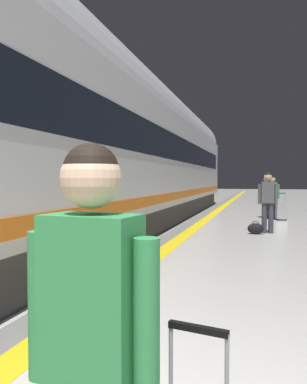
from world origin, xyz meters
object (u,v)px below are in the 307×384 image
(duffel_bag_mid, at_px, (256,229))
(traveller_foreground, at_px, (92,340))
(passenger_far, at_px, (272,194))
(suitcase_far, at_px, (282,211))
(suitcase_near, at_px, (275,210))
(passenger_near, at_px, (266,193))
(high_speed_train, at_px, (52,130))
(passenger_mid, at_px, (268,198))

(duffel_bag_mid, bearing_deg, traveller_foreground, -92.59)
(passenger_far, height_order, suitcase_far, passenger_far)
(suitcase_near, bearing_deg, suitcase_far, -64.80)
(passenger_near, height_order, duffel_bag_mid, passenger_near)
(high_speed_train, distance_m, passenger_far, 9.65)
(passenger_mid, relative_size, passenger_far, 1.04)
(passenger_far, relative_size, suitcase_far, 1.61)
(traveller_foreground, distance_m, suitcase_near, 14.40)
(high_speed_train, relative_size, passenger_far, 22.08)
(high_speed_train, bearing_deg, passenger_near, 64.30)
(suitcase_near, height_order, passenger_far, passenger_far)
(traveller_foreground, height_order, passenger_far, traveller_foreground)
(suitcase_near, xyz_separation_m, duffel_bag_mid, (-0.66, -4.41, -0.18))
(high_speed_train, height_order, passenger_far, high_speed_train)
(passenger_near, xyz_separation_m, suitcase_far, (0.54, -0.68, -0.62))
(traveller_foreground, bearing_deg, passenger_mid, 85.69)
(suitcase_near, xyz_separation_m, passenger_far, (-0.10, -0.13, 0.62))
(high_speed_train, xyz_separation_m, traveller_foreground, (3.44, -5.79, -1.55))
(duffel_bag_mid, relative_size, passenger_far, 0.27)
(passenger_near, height_order, passenger_far, passenger_far)
(passenger_mid, bearing_deg, passenger_near, 89.81)
(traveller_foreground, xyz_separation_m, passenger_far, (1.01, 14.21, -0.01))
(duffel_bag_mid, xyz_separation_m, passenger_far, (0.56, 4.28, 0.80))
(traveller_foreground, distance_m, suitcase_far, 13.96)
(suitcase_near, bearing_deg, passenger_far, -127.06)
(traveller_foreground, distance_m, passenger_mid, 10.23)
(high_speed_train, relative_size, passenger_near, 22.23)
(passenger_near, bearing_deg, suitcase_far, -51.31)
(high_speed_train, distance_m, suitcase_far, 9.64)
(suitcase_far, bearing_deg, suitcase_near, 115.20)
(passenger_near, distance_m, suitcase_near, 0.75)
(passenger_near, distance_m, passenger_mid, 4.36)
(suitcase_near, distance_m, passenger_far, 0.65)
(suitcase_far, bearing_deg, passenger_far, 133.80)
(suitcase_near, distance_m, suitcase_far, 0.51)
(high_speed_train, height_order, suitcase_far, high_speed_train)
(passenger_far, xyz_separation_m, suitcase_far, (0.32, -0.33, -0.61))
(passenger_mid, height_order, passenger_far, passenger_mid)
(passenger_far, distance_m, suitcase_far, 0.76)
(passenger_mid, height_order, duffel_bag_mid, passenger_mid)
(suitcase_far, bearing_deg, passenger_near, 128.69)
(traveller_foreground, xyz_separation_m, suitcase_far, (1.33, 13.88, -0.62))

